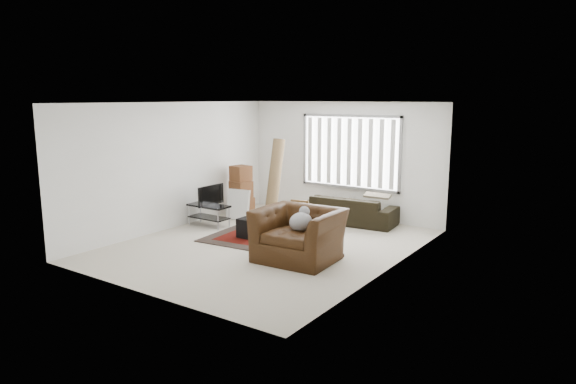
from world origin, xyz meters
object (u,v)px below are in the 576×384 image
object	(u,v)px
moving_boxes	(241,193)
armchair	(299,231)
sofa	(349,205)
side_chair	(297,218)
tv_stand	(209,211)

from	to	relation	value
moving_boxes	armchair	bearing A→B (deg)	-34.61
moving_boxes	armchair	distance (m)	3.63
sofa	armchair	bearing A→B (deg)	95.01
side_chair	armchair	distance (m)	1.41
side_chair	moving_boxes	bearing A→B (deg)	144.85
moving_boxes	armchair	xyz separation A→B (m)	(2.99, -2.06, -0.04)
sofa	side_chair	distance (m)	1.74
sofa	side_chair	bearing A→B (deg)	75.37
moving_boxes	sofa	bearing A→B (deg)	17.94
moving_boxes	sofa	xyz separation A→B (m)	(2.47, 0.80, -0.15)
tv_stand	side_chair	size ratio (longest dim) A/B	1.27
tv_stand	moving_boxes	distance (m)	1.20
tv_stand	armchair	distance (m)	3.08
side_chair	sofa	bearing A→B (deg)	68.03
moving_boxes	side_chair	size ratio (longest dim) A/B	1.60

